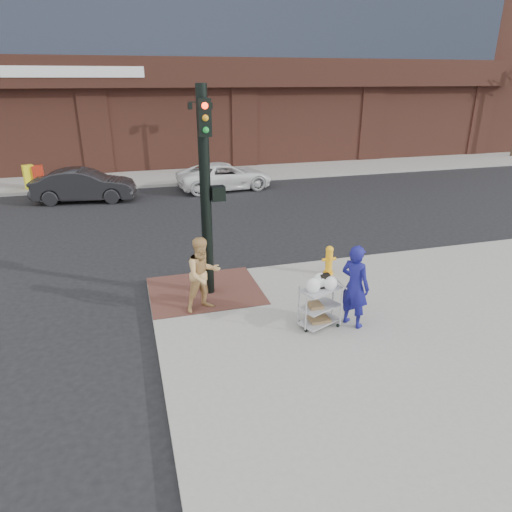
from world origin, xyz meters
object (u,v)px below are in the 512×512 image
object	(u,v)px
pedestrian_tan	(203,274)
fire_hydrant	(329,260)
sedan_dark	(84,185)
traffic_signal_pole	(206,189)
woman_blue	(355,286)
minivan_white	(225,176)
utility_cart	(320,303)
lamp_post	(201,129)

from	to	relation	value
pedestrian_tan	fire_hydrant	xyz separation A→B (m)	(3.68, 1.08, -0.46)
sedan_dark	fire_hydrant	size ratio (longest dim) A/B	5.34
pedestrian_tan	fire_hydrant	world-z (taller)	pedestrian_tan
traffic_signal_pole	fire_hydrant	xyz separation A→B (m)	(3.37, 0.23, -2.26)
pedestrian_tan	sedan_dark	distance (m)	12.57
fire_hydrant	woman_blue	bearing A→B (deg)	-103.85
sedan_dark	fire_hydrant	world-z (taller)	sedan_dark
minivan_white	traffic_signal_pole	bearing A→B (deg)	160.03
fire_hydrant	traffic_signal_pole	bearing A→B (deg)	-176.07
sedan_dark	fire_hydrant	distance (m)	13.07
traffic_signal_pole	utility_cart	distance (m)	3.72
pedestrian_tan	sedan_dark	world-z (taller)	pedestrian_tan
traffic_signal_pole	fire_hydrant	size ratio (longest dim) A/B	6.01
sedan_dark	fire_hydrant	bearing A→B (deg)	-139.98
sedan_dark	minivan_white	bearing A→B (deg)	-77.37
lamp_post	woman_blue	xyz separation A→B (m)	(0.23, -17.70, -1.54)
pedestrian_tan	minivan_white	distance (m)	13.13
minivan_white	fire_hydrant	world-z (taller)	minivan_white
utility_cart	lamp_post	bearing A→B (deg)	88.38
lamp_post	traffic_signal_pole	bearing A→B (deg)	-99.24
woman_blue	sedan_dark	size ratio (longest dim) A/B	0.42
sedan_dark	minivan_white	xyz separation A→B (m)	(6.65, 0.58, -0.07)
lamp_post	fire_hydrant	bearing A→B (deg)	-86.58
minivan_white	lamp_post	bearing A→B (deg)	3.47
sedan_dark	utility_cart	world-z (taller)	sedan_dark
minivan_white	woman_blue	bearing A→B (deg)	173.08
pedestrian_tan	sedan_dark	size ratio (longest dim) A/B	0.40
traffic_signal_pole	minivan_white	distance (m)	12.42
woman_blue	sedan_dark	world-z (taller)	woman_blue
lamp_post	utility_cart	distance (m)	17.66
lamp_post	woman_blue	bearing A→B (deg)	-89.26
fire_hydrant	utility_cart	bearing A→B (deg)	-118.65
sedan_dark	pedestrian_tan	bearing A→B (deg)	-157.04
sedan_dark	minivan_white	size ratio (longest dim) A/B	0.93
lamp_post	traffic_signal_pole	size ratio (longest dim) A/B	0.80
traffic_signal_pole	pedestrian_tan	distance (m)	2.01
minivan_white	utility_cart	distance (m)	14.21
woman_blue	traffic_signal_pole	bearing A→B (deg)	17.98
sedan_dark	fire_hydrant	xyz separation A→B (m)	(7.00, -11.04, -0.16)
woman_blue	pedestrian_tan	size ratio (longest dim) A/B	1.05
woman_blue	fire_hydrant	bearing A→B (deg)	-43.50
woman_blue	fire_hydrant	world-z (taller)	woman_blue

